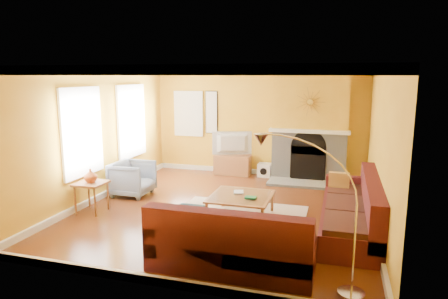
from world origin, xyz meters
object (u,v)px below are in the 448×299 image
(media_console, at_px, (233,165))
(arc_lamp, at_px, (310,216))
(coffee_table, at_px, (241,206))
(armchair, at_px, (133,178))
(sectional_sofa, at_px, (281,207))
(side_table, at_px, (92,197))

(media_console, bearing_deg, arc_lamp, -65.76)
(coffee_table, xyz_separation_m, media_console, (-1.00, 3.10, 0.04))
(coffee_table, xyz_separation_m, arc_lamp, (1.39, -2.20, 0.73))
(media_console, relative_size, armchair, 1.15)
(arc_lamp, bearing_deg, armchair, 143.97)
(coffee_table, xyz_separation_m, armchair, (-2.60, 0.70, 0.16))
(coffee_table, distance_m, arc_lamp, 2.70)
(coffee_table, bearing_deg, sectional_sofa, -32.01)
(sectional_sofa, relative_size, arc_lamp, 1.95)
(media_console, height_order, arc_lamp, arc_lamp)
(coffee_table, bearing_deg, side_table, -169.88)
(arc_lamp, bearing_deg, media_console, 114.24)
(coffee_table, relative_size, armchair, 1.34)
(media_console, bearing_deg, sectional_sofa, -63.43)
(armchair, xyz_separation_m, side_table, (-0.20, -1.20, -0.08))
(sectional_sofa, xyz_separation_m, side_table, (-3.60, 0.00, -0.16))
(sectional_sofa, bearing_deg, side_table, 180.00)
(armchair, bearing_deg, side_table, 170.54)
(sectional_sofa, distance_m, armchair, 3.61)
(coffee_table, distance_m, side_table, 2.85)
(sectional_sofa, height_order, arc_lamp, arc_lamp)
(media_console, xyz_separation_m, armchair, (-1.60, -2.40, 0.11))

